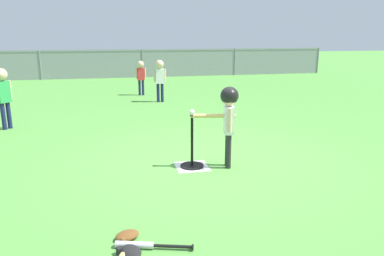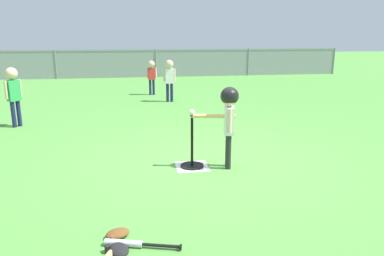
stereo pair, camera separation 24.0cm
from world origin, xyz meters
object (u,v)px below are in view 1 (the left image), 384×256
object	(u,v)px
glove_outfield_drop	(130,252)
batting_tee	(192,158)
fielder_near_left	(160,75)
baseball_on_tee	(192,112)
fielder_deep_center	(141,73)
glove_by_plate	(127,236)
spare_bat_silver	(143,245)
fielder_near_right	(3,90)
batter_child	(228,111)

from	to	relation	value
glove_outfield_drop	batting_tee	bearing A→B (deg)	64.21
fielder_near_left	glove_outfield_drop	bearing A→B (deg)	-99.33
baseball_on_tee	fielder_near_left	size ratio (longest dim) A/B	0.07
fielder_deep_center	glove_by_plate	xyz separation A→B (m)	(-0.75, -7.91, -0.61)
baseball_on_tee	spare_bat_silver	distance (m)	2.16
glove_by_plate	fielder_near_left	bearing A→B (deg)	80.19
fielder_deep_center	spare_bat_silver	world-z (taller)	fielder_deep_center
fielder_near_left	fielder_deep_center	bearing A→B (deg)	108.33
spare_bat_silver	glove_by_plate	xyz separation A→B (m)	(-0.12, 0.17, 0.01)
batting_tee	baseball_on_tee	xyz separation A→B (m)	(0.00, 0.00, 0.65)
spare_bat_silver	fielder_near_right	bearing A→B (deg)	115.52
fielder_deep_center	fielder_near_right	distance (m)	4.48
fielder_near_left	glove_by_plate	xyz separation A→B (m)	(-1.16, -6.69, -0.68)
glove_by_plate	glove_outfield_drop	xyz separation A→B (m)	(0.02, -0.26, 0.00)
batter_child	fielder_near_left	world-z (taller)	fielder_near_left
batting_tee	fielder_deep_center	xyz separation A→B (m)	(-0.20, 6.23, 0.53)
batting_tee	batter_child	world-z (taller)	batter_child
baseball_on_tee	spare_bat_silver	size ratio (longest dim) A/B	0.11
glove_by_plate	fielder_deep_center	bearing A→B (deg)	84.57
batting_tee	glove_by_plate	distance (m)	1.93
batter_child	fielder_deep_center	size ratio (longest dim) A/B	1.10
glove_by_plate	glove_outfield_drop	distance (m)	0.26
batter_child	fielder_deep_center	distance (m)	6.37
batting_tee	fielder_near_right	bearing A→B (deg)	137.61
spare_bat_silver	baseball_on_tee	bearing A→B (deg)	65.95
batter_child	fielder_near_right	distance (m)	4.53
fielder_near_right	batter_child	bearing A→B (deg)	-39.27
fielder_deep_center	glove_by_plate	bearing A→B (deg)	-95.43
fielder_near_left	glove_outfield_drop	world-z (taller)	fielder_near_left
baseball_on_tee	fielder_deep_center	xyz separation A→B (m)	(-0.20, 6.23, -0.12)
fielder_near_left	glove_by_plate	bearing A→B (deg)	-99.81
batting_tee	spare_bat_silver	xyz separation A→B (m)	(-0.83, -1.85, -0.09)
fielder_deep_center	baseball_on_tee	bearing A→B (deg)	-88.17
batter_child	glove_by_plate	xyz separation A→B (m)	(-1.42, -1.58, -0.75)
fielder_near_left	glove_by_plate	world-z (taller)	fielder_near_left
fielder_near_right	glove_outfield_drop	bearing A→B (deg)	-65.99
fielder_near_left	spare_bat_silver	bearing A→B (deg)	-98.56
batter_child	spare_bat_silver	size ratio (longest dim) A/B	1.68
fielder_near_right	glove_outfield_drop	size ratio (longest dim) A/B	4.38
batting_tee	fielder_near_left	size ratio (longest dim) A/B	0.66
batter_child	glove_by_plate	size ratio (longest dim) A/B	4.15
batting_tee	fielder_deep_center	distance (m)	6.26
baseball_on_tee	fielder_deep_center	world-z (taller)	fielder_deep_center
batter_child	glove_by_plate	world-z (taller)	batter_child
fielder_near_right	fielder_near_left	bearing A→B (deg)	34.74
batting_tee	glove_by_plate	bearing A→B (deg)	-119.53
fielder_near_left	batting_tee	bearing A→B (deg)	-92.35
fielder_deep_center	glove_by_plate	size ratio (longest dim) A/B	3.77
fielder_near_left	glove_by_plate	size ratio (longest dim) A/B	4.15
spare_bat_silver	glove_outfield_drop	xyz separation A→B (m)	(-0.11, -0.09, 0.01)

